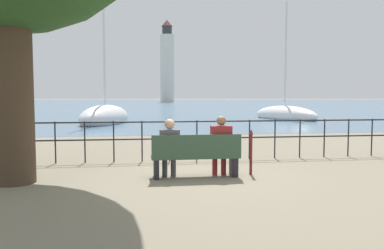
{
  "coord_description": "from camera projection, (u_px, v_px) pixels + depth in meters",
  "views": [
    {
      "loc": [
        -1.18,
        -7.58,
        1.64
      ],
      "look_at": [
        0.0,
        0.5,
        1.06
      ],
      "focal_mm": 35.0,
      "sensor_mm": 36.0,
      "label": 1
    }
  ],
  "objects": [
    {
      "name": "park_bench",
      "position": [
        196.0,
        157.0,
        7.67
      ],
      "size": [
        1.83,
        0.45,
        0.9
      ],
      "color": "#334C38",
      "rests_on": "ground_plane"
    },
    {
      "name": "closed_umbrella",
      "position": [
        251.0,
        149.0,
        7.97
      ],
      "size": [
        0.09,
        0.09,
        0.98
      ],
      "color": "maroon",
      "rests_on": "ground_plane"
    },
    {
      "name": "harbor_water",
      "position": [
        140.0,
        101.0,
        164.24
      ],
      "size": [
        600.0,
        300.0,
        0.01
      ],
      "color": "slate",
      "rests_on": "ground_plane"
    },
    {
      "name": "promenade_railing",
      "position": [
        183.0,
        134.0,
        9.76
      ],
      "size": [
        13.62,
        0.04,
        1.05
      ],
      "color": "black",
      "rests_on": "ground_plane"
    },
    {
      "name": "seated_person_left",
      "position": [
        170.0,
        145.0,
        7.66
      ],
      "size": [
        0.4,
        0.35,
        1.21
      ],
      "color": "#4C4C51",
      "rests_on": "ground_plane"
    },
    {
      "name": "sailboat_2",
      "position": [
        285.0,
        115.0,
        28.44
      ],
      "size": [
        3.91,
        6.88,
        9.23
      ],
      "rotation": [
        0.0,
        0.0,
        0.31
      ],
      "color": "white",
      "rests_on": "ground_plane"
    },
    {
      "name": "seated_person_right",
      "position": [
        221.0,
        143.0,
        7.81
      ],
      "size": [
        0.42,
        0.35,
        1.27
      ],
      "color": "maroon",
      "rests_on": "ground_plane"
    },
    {
      "name": "ground_plane",
      "position": [
        195.0,
        177.0,
        7.77
      ],
      "size": [
        1000.0,
        1000.0,
        0.0
      ],
      "primitive_type": "plane",
      "color": "#7A705B"
    },
    {
      "name": "sailboat_0",
      "position": [
        105.0,
        117.0,
        23.62
      ],
      "size": [
        3.9,
        6.44,
        11.62
      ],
      "rotation": [
        0.0,
        0.0,
        -0.29
      ],
      "color": "silver",
      "rests_on": "ground_plane"
    },
    {
      "name": "harbor_lighthouse",
      "position": [
        167.0,
        64.0,
        132.7
      ],
      "size": [
        4.92,
        4.92,
        28.99
      ],
      "color": "silver",
      "rests_on": "ground_plane"
    }
  ]
}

